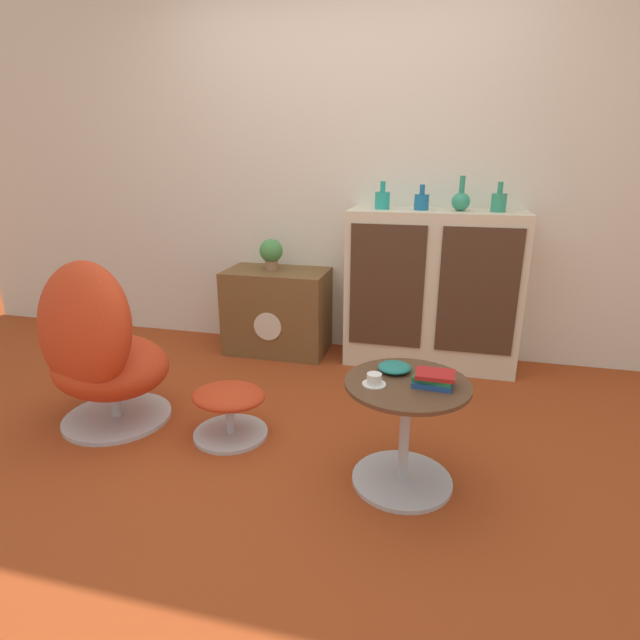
% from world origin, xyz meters
% --- Properties ---
extents(ground_plane, '(12.00, 12.00, 0.00)m').
position_xyz_m(ground_plane, '(0.00, 0.00, 0.00)').
color(ground_plane, '#9E3D19').
extents(wall_back, '(6.40, 0.06, 2.60)m').
position_xyz_m(wall_back, '(0.00, 1.54, 1.30)').
color(wall_back, silver).
rests_on(wall_back, ground_plane).
extents(sideboard, '(1.13, 0.40, 1.05)m').
position_xyz_m(sideboard, '(0.62, 1.32, 0.53)').
color(sideboard, beige).
rests_on(sideboard, ground_plane).
extents(tv_console, '(0.73, 0.44, 0.61)m').
position_xyz_m(tv_console, '(-0.48, 1.30, 0.30)').
color(tv_console, brown).
rests_on(tv_console, ground_plane).
extents(egg_chair, '(0.81, 0.77, 0.93)m').
position_xyz_m(egg_chair, '(-1.02, 0.03, 0.44)').
color(egg_chair, '#B7B7BC').
rests_on(egg_chair, ground_plane).
extents(ottoman, '(0.38, 0.38, 0.27)m').
position_xyz_m(ottoman, '(-0.33, 0.08, 0.18)').
color(ottoman, '#B7B7BC').
rests_on(ottoman, ground_plane).
extents(coffee_table, '(0.53, 0.53, 0.49)m').
position_xyz_m(coffee_table, '(0.57, -0.10, 0.27)').
color(coffee_table, '#B7B7BC').
rests_on(coffee_table, ground_plane).
extents(vase_leftmost, '(0.10, 0.10, 0.18)m').
position_xyz_m(vase_leftmost, '(0.26, 1.32, 1.12)').
color(vase_leftmost, teal).
rests_on(vase_leftmost, sideboard).
extents(vase_inner_left, '(0.09, 0.09, 0.16)m').
position_xyz_m(vase_inner_left, '(0.51, 1.32, 1.11)').
color(vase_inner_left, '#196699').
rests_on(vase_inner_left, sideboard).
extents(vase_inner_right, '(0.11, 0.11, 0.21)m').
position_xyz_m(vase_inner_right, '(0.76, 1.32, 1.12)').
color(vase_inner_right, '#2D8E6B').
rests_on(vase_inner_right, sideboard).
extents(vase_rightmost, '(0.09, 0.09, 0.18)m').
position_xyz_m(vase_rightmost, '(0.98, 1.32, 1.12)').
color(vase_rightmost, '#2D8E6B').
rests_on(vase_rightmost, sideboard).
extents(potted_plant, '(0.17, 0.17, 0.22)m').
position_xyz_m(potted_plant, '(-0.51, 1.30, 0.74)').
color(potted_plant, '#996B4C').
rests_on(potted_plant, tv_console).
extents(teacup, '(0.10, 0.10, 0.05)m').
position_xyz_m(teacup, '(0.44, -0.16, 0.51)').
color(teacup, white).
rests_on(teacup, coffee_table).
extents(book_stack, '(0.17, 0.14, 0.06)m').
position_xyz_m(book_stack, '(0.68, -0.10, 0.52)').
color(book_stack, '#1E478C').
rests_on(book_stack, coffee_table).
extents(bowl, '(0.14, 0.14, 0.04)m').
position_xyz_m(bowl, '(0.51, -0.00, 0.51)').
color(bowl, '#1E7A70').
rests_on(bowl, coffee_table).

